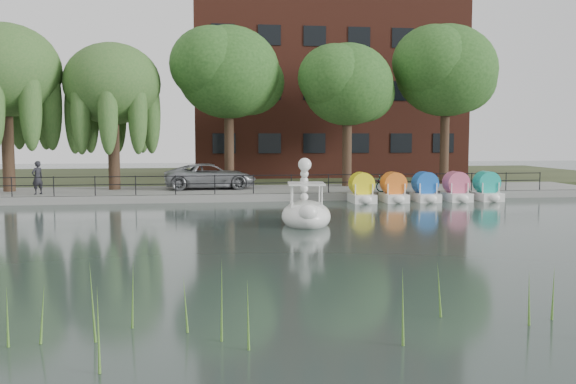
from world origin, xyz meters
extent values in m
plane|color=#313E3B|center=(0.00, 0.00, 0.00)|extent=(120.00, 120.00, 0.00)
cube|color=gray|center=(0.00, 16.00, 0.20)|extent=(40.00, 6.00, 0.40)
cube|color=gray|center=(0.00, 13.05, 0.20)|extent=(40.00, 0.25, 0.40)
cube|color=#47512D|center=(0.00, 30.00, 0.18)|extent=(60.00, 22.00, 0.36)
cylinder|color=black|center=(0.00, 13.25, 1.35)|extent=(32.00, 0.04, 0.04)
cylinder|color=black|center=(0.00, 13.25, 0.95)|extent=(32.00, 0.04, 0.04)
cylinder|color=black|center=(0.00, 13.25, 0.90)|extent=(0.05, 0.05, 1.00)
cube|color=#4C1E16|center=(7.00, 30.00, 9.36)|extent=(20.00, 10.00, 18.00)
cylinder|color=#473323|center=(-13.00, 16.50, 2.50)|extent=(0.60, 0.60, 4.20)
ellipsoid|color=#4F7033|center=(-13.00, 16.50, 6.91)|extent=(5.88, 5.88, 5.00)
cylinder|color=#473323|center=(-7.50, 17.00, 2.30)|extent=(0.60, 0.60, 3.80)
ellipsoid|color=#4F7033|center=(-7.50, 17.00, 6.29)|extent=(5.32, 5.32, 4.52)
cylinder|color=#473323|center=(-1.00, 18.00, 2.65)|extent=(0.60, 0.60, 4.50)
ellipsoid|color=#40732C|center=(-1.00, 18.00, 7.10)|extent=(6.00, 6.00, 5.10)
cylinder|color=#473323|center=(6.00, 17.50, 2.42)|extent=(0.60, 0.60, 4.05)
ellipsoid|color=#40732C|center=(6.00, 17.50, 6.43)|extent=(5.40, 5.40, 4.59)
cylinder|color=#473323|center=(12.50, 18.50, 2.76)|extent=(0.60, 0.60, 4.72)
ellipsoid|color=#40732C|center=(12.50, 18.50, 7.44)|extent=(6.30, 6.30, 5.36)
imported|color=gray|center=(-2.15, 16.59, 1.23)|extent=(3.04, 6.08, 1.65)
imported|color=gray|center=(6.35, 13.38, 0.90)|extent=(1.12, 1.82, 1.00)
imported|color=black|center=(-11.04, 14.42, 1.39)|extent=(0.84, 0.85, 1.98)
ellipsoid|color=white|center=(1.25, 4.28, 0.33)|extent=(2.22, 3.20, 0.67)
cube|color=white|center=(1.23, 4.17, 0.67)|extent=(1.37, 1.46, 0.33)
cube|color=white|center=(1.24, 4.23, 1.59)|extent=(1.55, 1.65, 0.07)
ellipsoid|color=white|center=(1.10, 3.01, 0.61)|extent=(0.76, 0.62, 0.62)
sphere|color=white|center=(1.36, 5.28, 2.28)|extent=(0.53, 0.53, 0.53)
cone|color=black|center=(1.40, 5.63, 2.25)|extent=(0.25, 0.31, 0.22)
cylinder|color=yellow|center=(1.38, 5.48, 2.26)|extent=(0.30, 0.14, 0.29)
cube|color=white|center=(5.47, 11.89, 0.22)|extent=(1.15, 1.70, 0.44)
cylinder|color=yellow|center=(5.47, 11.99, 0.95)|extent=(0.90, 1.20, 0.90)
cube|color=white|center=(7.17, 11.89, 0.22)|extent=(1.15, 1.70, 0.44)
cylinder|color=orange|center=(7.17, 11.99, 0.95)|extent=(0.90, 1.20, 0.90)
cube|color=white|center=(8.87, 11.89, 0.22)|extent=(1.15, 1.70, 0.44)
cylinder|color=blue|center=(8.87, 11.99, 0.95)|extent=(0.90, 1.20, 0.90)
cube|color=white|center=(10.57, 11.89, 0.22)|extent=(1.15, 1.70, 0.44)
cylinder|color=#D75A7F|center=(10.57, 11.99, 0.95)|extent=(0.90, 1.20, 0.90)
cube|color=white|center=(12.27, 11.89, 0.22)|extent=(1.15, 1.70, 0.44)
cylinder|color=#19AD9B|center=(12.27, 11.99, 0.95)|extent=(0.90, 1.20, 0.90)
camera|label=1|loc=(-2.94, -19.97, 3.47)|focal=40.00mm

